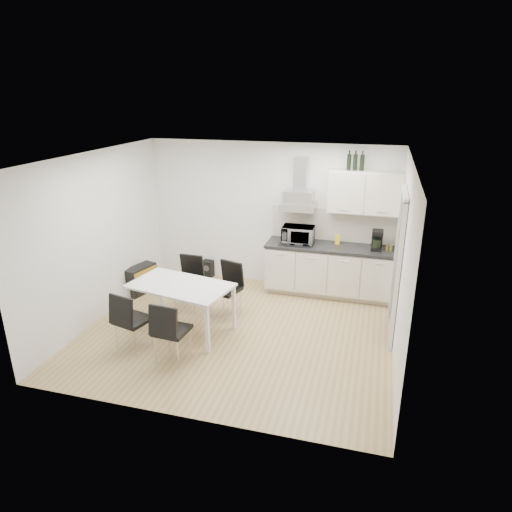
{
  "coord_description": "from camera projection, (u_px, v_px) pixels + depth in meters",
  "views": [
    {
      "loc": [
        1.88,
        -5.8,
        3.44
      ],
      "look_at": [
        0.18,
        0.37,
        1.1
      ],
      "focal_mm": 32.0,
      "sensor_mm": 36.0,
      "label": 1
    }
  ],
  "objects": [
    {
      "name": "ceiling",
      "position": [
        235.0,
        157.0,
        6.01
      ],
      "size": [
        4.5,
        4.5,
        0.0
      ],
      "primitive_type": "plane",
      "color": "white",
      "rests_on": "wall_back"
    },
    {
      "name": "chair_near_right",
      "position": [
        172.0,
        331.0,
        6.03
      ],
      "size": [
        0.48,
        0.53,
        0.88
      ],
      "primitive_type": null,
      "rotation": [
        0.0,
        0.0,
        -0.08
      ],
      "color": "black",
      "rests_on": "ground"
    },
    {
      "name": "wall_right",
      "position": [
        402.0,
        266.0,
        5.89
      ],
      "size": [
        0.1,
        4.0,
        2.6
      ],
      "primitive_type": "cube",
      "color": "white",
      "rests_on": "ground"
    },
    {
      "name": "wall_left",
      "position": [
        98.0,
        237.0,
        7.02
      ],
      "size": [
        0.1,
        4.0,
        2.6
      ],
      "primitive_type": "cube",
      "color": "white",
      "rests_on": "ground"
    },
    {
      "name": "kitchenette",
      "position": [
        333.0,
        250.0,
        7.89
      ],
      "size": [
        2.22,
        0.64,
        2.52
      ],
      "color": "beige",
      "rests_on": "ground"
    },
    {
      "name": "floor_speaker",
      "position": [
        208.0,
        269.0,
        8.87
      ],
      "size": [
        0.21,
        0.19,
        0.33
      ],
      "primitive_type": "cube",
      "rotation": [
        0.0,
        0.0,
        -0.08
      ],
      "color": "black",
      "rests_on": "ground"
    },
    {
      "name": "doorway",
      "position": [
        397.0,
        268.0,
        6.49
      ],
      "size": [
        0.08,
        1.04,
        2.1
      ],
      "primitive_type": "cube",
      "color": "white",
      "rests_on": "ground"
    },
    {
      "name": "guitar_amp",
      "position": [
        141.0,
        279.0,
        8.15
      ],
      "size": [
        0.41,
        0.64,
        0.5
      ],
      "rotation": [
        0.0,
        0.0,
        -0.27
      ],
      "color": "black",
      "rests_on": "ground"
    },
    {
      "name": "wall_back",
      "position": [
        270.0,
        215.0,
        8.27
      ],
      "size": [
        4.5,
        0.1,
        2.6
      ],
      "primitive_type": "cube",
      "color": "white",
      "rests_on": "ground"
    },
    {
      "name": "chair_near_left",
      "position": [
        133.0,
        321.0,
        6.29
      ],
      "size": [
        0.55,
        0.59,
        0.88
      ],
      "primitive_type": null,
      "rotation": [
        0.0,
        0.0,
        -0.25
      ],
      "color": "black",
      "rests_on": "ground"
    },
    {
      "name": "ground",
      "position": [
        238.0,
        331.0,
        6.9
      ],
      "size": [
        4.5,
        4.5,
        0.0
      ],
      "primitive_type": "plane",
      "color": "tan",
      "rests_on": "ground"
    },
    {
      "name": "chair_far_left",
      "position": [
        188.0,
        283.0,
        7.5
      ],
      "size": [
        0.45,
        0.51,
        0.88
      ],
      "primitive_type": null,
      "rotation": [
        0.0,
        0.0,
        3.12
      ],
      "color": "black",
      "rests_on": "ground"
    },
    {
      "name": "chair_far_right",
      "position": [
        225.0,
        290.0,
        7.24
      ],
      "size": [
        0.56,
        0.6,
        0.88
      ],
      "primitive_type": null,
      "rotation": [
        0.0,
        0.0,
        2.86
      ],
      "color": "black",
      "rests_on": "ground"
    },
    {
      "name": "dining_table",
      "position": [
        181.0,
        289.0,
        6.71
      ],
      "size": [
        1.6,
        1.11,
        0.75
      ],
      "rotation": [
        0.0,
        0.0,
        -0.19
      ],
      "color": "white",
      "rests_on": "ground"
    },
    {
      "name": "wall_front",
      "position": [
        177.0,
        313.0,
        4.64
      ],
      "size": [
        4.5,
        0.1,
        2.6
      ],
      "primitive_type": "cube",
      "color": "white",
      "rests_on": "ground"
    }
  ]
}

